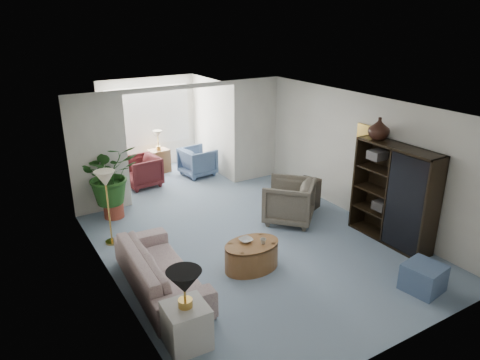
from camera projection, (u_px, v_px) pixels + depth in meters
floor at (257, 248)px, 8.01m from camera, size 6.00×6.00×0.00m
sunroom_floor at (168, 179)px, 11.29m from camera, size 2.60×2.60×0.00m
back_pier_left at (98, 154)px, 9.04m from camera, size 1.20×0.12×2.50m
back_pier_right at (256, 130)px, 10.89m from camera, size 1.20×0.12×2.50m
back_header at (182, 87)px, 9.54m from camera, size 2.60×0.12×0.10m
window_pane at (149, 116)px, 11.66m from camera, size 2.20×0.02×1.50m
window_blinds at (149, 116)px, 11.63m from camera, size 2.20×0.02×1.50m
framed_picture at (369, 138)px, 8.52m from camera, size 0.04×0.50×0.40m
sofa at (161, 269)px, 6.75m from camera, size 0.97×2.25×0.65m
end_table at (187, 326)px, 5.58m from camera, size 0.55×0.55×0.57m
table_lamp at (184, 282)px, 5.36m from camera, size 0.44×0.44×0.30m
floor_lamp at (105, 179)px, 7.73m from camera, size 0.36×0.36×0.28m
coffee_table at (252, 256)px, 7.30m from camera, size 1.00×1.00×0.45m
coffee_bowl at (246, 240)px, 7.27m from camera, size 0.22×0.22×0.05m
coffee_cup at (263, 241)px, 7.20m from camera, size 0.10×0.10×0.09m
wingback_chair at (289, 201)px, 8.88m from camera, size 1.32×1.32×0.86m
side_table_dark at (306, 194)px, 9.50m from camera, size 0.65×0.60×0.64m
entertainment_cabinet at (394, 195)px, 7.97m from camera, size 0.43×1.62×1.80m
cabinet_urn at (379, 129)px, 7.98m from camera, size 0.38×0.38×0.40m
ottoman at (423, 278)px, 6.73m from camera, size 0.60×0.60×0.42m
plant_pot at (114, 210)px, 9.15m from camera, size 0.40×0.40×0.32m
house_plant at (110, 174)px, 8.87m from camera, size 1.11×0.96×1.23m
sunroom_chair_blue at (198, 162)px, 11.44m from camera, size 0.87×0.85×0.72m
sunroom_chair_maroon at (141, 172)px, 10.71m from camera, size 0.89×0.87×0.74m
sunroom_table at (159, 161)px, 11.70m from camera, size 0.53×0.43×0.60m
shelf_clutter at (396, 187)px, 7.82m from camera, size 0.30×1.14×1.06m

